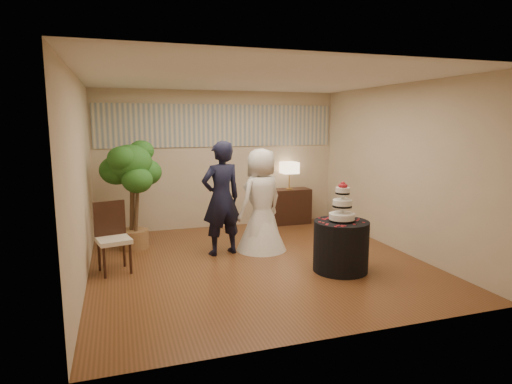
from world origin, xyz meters
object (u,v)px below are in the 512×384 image
object	(u,v)px
console	(289,206)
ficus_tree	(132,194)
cake_table	(341,246)
wedding_cake	(342,202)
side_chair	(114,238)
groom	(221,198)
bride	(261,200)
table_lamp	(289,176)

from	to	relation	value
console	ficus_tree	xyz separation A→B (m)	(-3.27, -0.88, 0.57)
cake_table	ficus_tree	xyz separation A→B (m)	(-2.85, 2.13, 0.58)
wedding_cake	side_chair	world-z (taller)	wedding_cake
side_chair	ficus_tree	bearing A→B (deg)	62.09
groom	side_chair	xyz separation A→B (m)	(-1.69, -0.38, -0.43)
groom	wedding_cake	world-z (taller)	groom
bride	table_lamp	xyz separation A→B (m)	(1.19, 1.65, 0.17)
groom	ficus_tree	world-z (taller)	ficus_tree
ficus_tree	console	bearing A→B (deg)	15.08
table_lamp	ficus_tree	world-z (taller)	ficus_tree
wedding_cake	side_chair	distance (m)	3.35
table_lamp	ficus_tree	size ratio (longest dim) A/B	0.31
wedding_cake	table_lamp	world-z (taller)	table_lamp
wedding_cake	table_lamp	size ratio (longest dim) A/B	1.01
bride	console	xyz separation A→B (m)	(1.19, 1.65, -0.49)
table_lamp	wedding_cake	bearing A→B (deg)	-97.81
wedding_cake	console	xyz separation A→B (m)	(0.41, 3.01, -0.66)
table_lamp	groom	bearing A→B (deg)	-138.46
bride	cake_table	bearing A→B (deg)	96.03
bride	side_chair	xyz separation A→B (m)	(-2.39, -0.40, -0.36)
groom	console	xyz separation A→B (m)	(1.89, 1.67, -0.56)
groom	console	size ratio (longest dim) A/B	2.08
console	wedding_cake	bearing A→B (deg)	-97.82
console	table_lamp	xyz separation A→B (m)	(0.00, 0.00, 0.67)
cake_table	table_lamp	bearing A→B (deg)	82.19
console	ficus_tree	bearing A→B (deg)	-164.92
groom	ficus_tree	distance (m)	1.59
wedding_cake	side_chair	bearing A→B (deg)	163.27
bride	side_chair	size ratio (longest dim) A/B	1.70
groom	side_chair	world-z (taller)	groom
ficus_tree	bride	bearing A→B (deg)	-20.37
bride	console	distance (m)	2.09
table_lamp	ficus_tree	bearing A→B (deg)	-164.92
wedding_cake	side_chair	xyz separation A→B (m)	(-3.17, 0.95, -0.53)
wedding_cake	table_lamp	bearing A→B (deg)	82.19
bride	ficus_tree	xyz separation A→B (m)	(-2.08, 0.77, 0.08)
bride	table_lamp	bearing A→B (deg)	-149.48
groom	bride	world-z (taller)	groom
groom	ficus_tree	size ratio (longest dim) A/B	0.99
wedding_cake	ficus_tree	bearing A→B (deg)	143.31
groom	wedding_cake	bearing A→B (deg)	124.63
wedding_cake	side_chair	size ratio (longest dim) A/B	0.57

